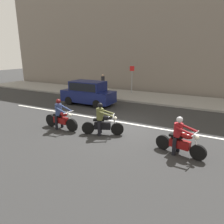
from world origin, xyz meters
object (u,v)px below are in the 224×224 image
motorcycle_with_rider_olive (102,122)px  pedestrian_bystander (103,82)px  parked_hatchback_navy (88,92)px  motorcycle_with_rider_denim_blue (61,117)px  motorcycle_with_rider_crimson (180,139)px  street_sign_post (132,77)px

motorcycle_with_rider_olive → pedestrian_bystander: bearing=120.1°
parked_hatchback_navy → pedestrian_bystander: (-1.23, 4.36, 0.21)m
motorcycle_with_rider_denim_blue → motorcycle_with_rider_crimson: bearing=-0.4°
motorcycle_with_rider_crimson → parked_hatchback_navy: parked_hatchback_navy is taller
motorcycle_with_rider_olive → motorcycle_with_rider_crimson: (3.74, -0.37, -0.02)m
motorcycle_with_rider_denim_blue → street_sign_post: size_ratio=0.85×
motorcycle_with_rider_crimson → street_sign_post: 12.19m
street_sign_post → pedestrian_bystander: 2.85m
motorcycle_with_rider_crimson → street_sign_post: (-6.37, 10.34, 1.06)m
parked_hatchback_navy → pedestrian_bystander: pedestrian_bystander is taller
motorcycle_with_rider_crimson → pedestrian_bystander: 13.18m
parked_hatchback_navy → street_sign_post: street_sign_post is taller
pedestrian_bystander → motorcycle_with_rider_olive: bearing=-59.9°
motorcycle_with_rider_crimson → motorcycle_with_rider_denim_blue: bearing=179.6°
motorcycle_with_rider_crimson → parked_hatchback_navy: size_ratio=0.50×
motorcycle_with_rider_olive → motorcycle_with_rider_crimson: motorcycle_with_rider_olive is taller
parked_hatchback_navy → pedestrian_bystander: size_ratio=2.35×
motorcycle_with_rider_olive → street_sign_post: size_ratio=0.76×
motorcycle_with_rider_crimson → motorcycle_with_rider_denim_blue: (-6.07, 0.05, 0.01)m
motorcycle_with_rider_crimson → pedestrian_bystander: size_ratio=1.17×
parked_hatchback_navy → street_sign_post: bearing=74.2°
motorcycle_with_rider_olive → street_sign_post: 10.36m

